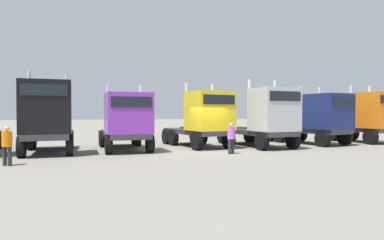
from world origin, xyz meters
TOP-DOWN VIEW (x-y plane):
  - ground at (0.00, 0.00)m, footprint 200.00×200.00m
  - semi_truck_black at (-8.62, 1.25)m, footprint 2.68×6.13m
  - semi_truck_purple at (-4.49, 1.52)m, footprint 2.69×6.42m
  - semi_truck_yellow at (0.38, 1.98)m, footprint 3.44×6.07m
  - semi_truck_silver at (4.05, 0.72)m, footprint 2.99×6.50m
  - semi_truck_navy at (8.60, 1.62)m, footprint 3.77×6.57m
  - semi_truck_orange at (13.02, 1.78)m, footprint 3.07×6.05m
  - visitor_in_hivis at (-9.81, -2.55)m, footprint 0.56×0.56m
  - visitor_with_camera at (0.66, -1.52)m, footprint 0.54×0.54m

SIDE VIEW (x-z plane):
  - ground at x=0.00m, z-range 0.00..0.00m
  - visitor_with_camera at x=0.66m, z-range 0.13..1.76m
  - visitor_in_hivis at x=-9.81m, z-range 0.13..1.76m
  - semi_truck_purple at x=-4.49m, z-range -0.22..3.64m
  - semi_truck_yellow at x=0.38m, z-range -0.23..3.85m
  - semi_truck_navy at x=8.60m, z-range -0.20..3.84m
  - semi_truck_silver at x=4.05m, z-range -0.26..4.01m
  - semi_truck_orange at x=13.02m, z-range -0.21..4.02m
  - semi_truck_black at x=-8.62m, z-range -0.21..4.18m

